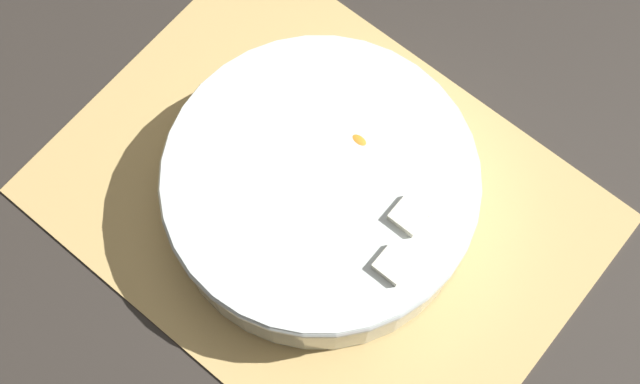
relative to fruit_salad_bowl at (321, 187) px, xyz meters
The scene contains 3 objects.
ground_plane 0.05m from the fruit_salad_bowl, 35.41° to the left, with size 6.00×6.00×0.00m, color #2D2823.
bamboo_mat_center 0.04m from the fruit_salad_bowl, 35.41° to the left, with size 0.50×0.38×0.01m.
fruit_salad_bowl is the anchor object (origin of this frame).
Camera 1 is at (-0.19, 0.23, 0.82)m, focal length 50.00 mm.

